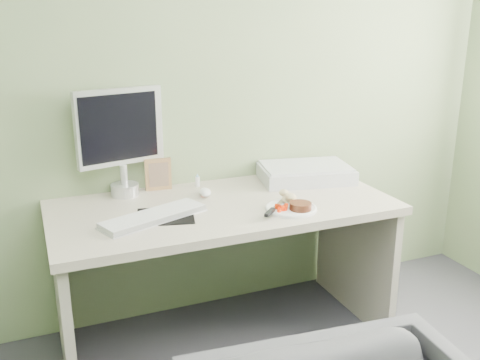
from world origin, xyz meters
name	(u,v)px	position (x,y,z in m)	size (l,w,h in m)	color
wall_back	(196,63)	(0.00, 2.00, 1.35)	(3.50, 3.50, 0.00)	gray
desk	(224,239)	(0.00, 1.62, 0.55)	(1.60, 0.75, 0.73)	#B9AB9B
plate	(291,209)	(0.26, 1.43, 0.74)	(0.23, 0.23, 0.01)	white
steak	(300,206)	(0.28, 1.39, 0.76)	(0.10, 0.10, 0.03)	black
potato_pile	(289,197)	(0.28, 1.49, 0.77)	(0.10, 0.07, 0.05)	tan
carrot_heap	(282,206)	(0.20, 1.42, 0.76)	(0.05, 0.05, 0.04)	#FF2E05
steak_knife	(273,210)	(0.15, 1.40, 0.75)	(0.18, 0.18, 0.02)	silver
mousepad	(165,216)	(-0.30, 1.56, 0.73)	(0.25, 0.22, 0.00)	black
keyboard	(154,216)	(-0.35, 1.54, 0.75)	(0.47, 0.14, 0.02)	white
computer_mouse	(205,192)	(-0.04, 1.76, 0.75)	(0.06, 0.10, 0.04)	white
photo_frame	(158,174)	(-0.23, 1.94, 0.81)	(0.13, 0.02, 0.16)	#9B7948
eyedrop_bottle	(198,181)	(-0.03, 1.92, 0.76)	(0.02, 0.02, 0.07)	white
scanner	(305,174)	(0.54, 1.81, 0.77)	(0.48, 0.32, 0.07)	silver
monitor	(121,136)	(-0.41, 1.94, 1.02)	(0.43, 0.16, 0.52)	silver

